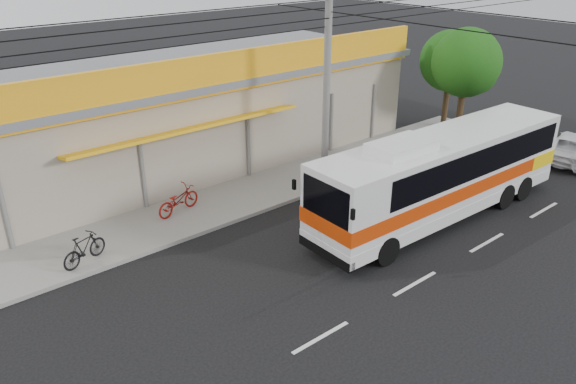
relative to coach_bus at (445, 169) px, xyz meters
name	(u,v)px	position (x,y,z in m)	size (l,w,h in m)	color
ground	(357,252)	(-4.47, 0.15, -1.93)	(120.00, 120.00, 0.00)	black
sidewalk	(252,194)	(-4.47, 6.15, -1.85)	(30.00, 3.20, 0.15)	gray
lane_markings	(415,284)	(-4.47, -2.35, -1.93)	(50.00, 0.12, 0.01)	silver
storefront_building	(180,113)	(-4.47, 11.69, 0.37)	(22.60, 9.20, 5.70)	gray
coach_bus	(445,169)	(0.00, 0.00, 0.00)	(11.75, 2.82, 3.60)	silver
motorbike_red	(178,200)	(-7.74, 6.45, -1.26)	(0.69, 1.97, 1.03)	maroon
motorbike_dark	(84,249)	(-11.91, 5.17, -1.26)	(0.48, 1.71, 1.03)	black
white_car	(576,147)	(9.87, -0.51, -1.27)	(2.17, 4.71, 1.31)	white
utility_pole	(329,12)	(-1.71, 4.73, 5.34)	(34.00, 14.00, 8.82)	slate
tree_near	(468,65)	(8.31, 4.89, 1.98)	(3.48, 3.48, 5.77)	#352415
tree_far	(452,63)	(9.15, 6.40, 1.74)	(3.27, 3.27, 5.41)	#352415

